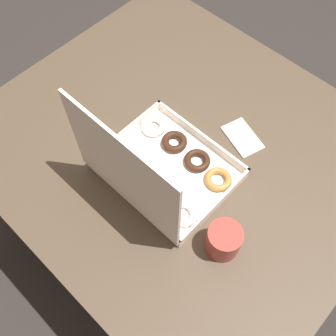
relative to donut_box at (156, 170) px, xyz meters
name	(u,v)px	position (x,y,z in m)	size (l,w,h in m)	color
ground_plane	(177,232)	(0.03, -0.14, -0.81)	(8.00, 8.00, 0.00)	#2D2826
dining_table	(181,160)	(0.03, -0.14, -0.15)	(1.16, 1.01, 0.74)	#4C3D2D
donut_box	(156,170)	(0.00, 0.00, 0.00)	(0.35, 0.30, 0.34)	white
coffee_mug	(224,240)	(-0.25, 0.02, -0.02)	(0.09, 0.09, 0.09)	#A3382D
paper_napkin	(242,138)	(-0.09, -0.28, -0.06)	(0.14, 0.11, 0.01)	silver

